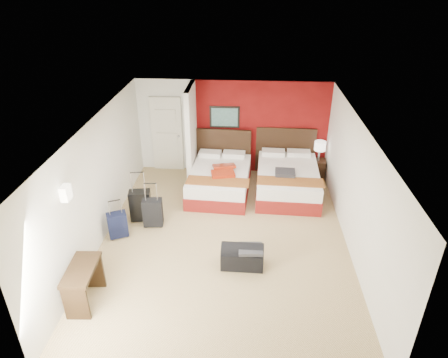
# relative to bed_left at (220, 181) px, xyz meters

# --- Properties ---
(ground) EXTENTS (6.50, 6.50, 0.00)m
(ground) POSITION_rel_bed_left_xyz_m (0.24, -1.99, -0.31)
(ground) COLOR #CFB67F
(ground) RESTS_ON ground
(room_walls) EXTENTS (5.02, 6.52, 2.50)m
(room_walls) POSITION_rel_bed_left_xyz_m (-1.16, -0.57, 0.95)
(room_walls) COLOR white
(room_walls) RESTS_ON ground
(red_accent_panel) EXTENTS (3.50, 0.04, 2.50)m
(red_accent_panel) POSITION_rel_bed_left_xyz_m (0.99, 1.24, 0.94)
(red_accent_panel) COLOR maroon
(red_accent_panel) RESTS_ON ground
(partition_wall) EXTENTS (0.12, 1.20, 2.50)m
(partition_wall) POSITION_rel_bed_left_xyz_m (-0.76, 0.62, 0.94)
(partition_wall) COLOR silver
(partition_wall) RESTS_ON ground
(entry_door) EXTENTS (0.82, 0.06, 2.05)m
(entry_door) POSITION_rel_bed_left_xyz_m (-1.51, 1.21, 0.72)
(entry_door) COLOR silver
(entry_door) RESTS_ON ground
(bed_left) EXTENTS (1.54, 2.12, 0.61)m
(bed_left) POSITION_rel_bed_left_xyz_m (0.00, 0.00, 0.00)
(bed_left) COLOR white
(bed_left) RESTS_ON ground
(bed_right) EXTENTS (1.58, 2.19, 0.64)m
(bed_right) POSITION_rel_bed_left_xyz_m (1.67, 0.08, 0.01)
(bed_right) COLOR white
(bed_right) RESTS_ON ground
(red_suitcase_open) EXTENTS (0.69, 0.85, 0.09)m
(red_suitcase_open) POSITION_rel_bed_left_xyz_m (0.10, -0.10, 0.35)
(red_suitcase_open) COLOR #A2260D
(red_suitcase_open) RESTS_ON bed_left
(jacket_bundle) EXTENTS (0.48, 0.39, 0.11)m
(jacket_bundle) POSITION_rel_bed_left_xyz_m (1.57, -0.22, 0.39)
(jacket_bundle) COLOR #343438
(jacket_bundle) RESTS_ON bed_right
(nightstand) EXTENTS (0.42, 0.42, 0.54)m
(nightstand) POSITION_rel_bed_left_xyz_m (2.52, 0.87, -0.03)
(nightstand) COLOR black
(nightstand) RESTS_ON ground
(table_lamp) EXTENTS (0.37, 0.37, 0.52)m
(table_lamp) POSITION_rel_bed_left_xyz_m (2.52, 0.87, 0.50)
(table_lamp) COLOR white
(table_lamp) RESTS_ON nightstand
(suitcase_black) EXTENTS (0.50, 0.35, 0.69)m
(suitcase_black) POSITION_rel_bed_left_xyz_m (-1.65, -1.35, 0.04)
(suitcase_black) COLOR black
(suitcase_black) RESTS_ON ground
(suitcase_charcoal) EXTENTS (0.44, 0.30, 0.61)m
(suitcase_charcoal) POSITION_rel_bed_left_xyz_m (-1.33, -1.56, 0.00)
(suitcase_charcoal) COLOR black
(suitcase_charcoal) RESTS_ON ground
(suitcase_navy) EXTENTS (0.45, 0.38, 0.54)m
(suitcase_navy) POSITION_rel_bed_left_xyz_m (-1.97, -2.02, -0.04)
(suitcase_navy) COLOR black
(suitcase_navy) RESTS_ON ground
(duffel_bag) EXTENTS (0.80, 0.44, 0.40)m
(duffel_bag) POSITION_rel_bed_left_xyz_m (0.63, -2.76, -0.11)
(duffel_bag) COLOR black
(duffel_bag) RESTS_ON ground
(jacket_draped) EXTENTS (0.46, 0.40, 0.06)m
(jacket_draped) POSITION_rel_bed_left_xyz_m (0.78, -2.81, 0.12)
(jacket_draped) COLOR #35353A
(jacket_draped) RESTS_ON duffel_bag
(desk) EXTENTS (0.49, 0.90, 0.73)m
(desk) POSITION_rel_bed_left_xyz_m (-1.95, -3.87, 0.06)
(desk) COLOR black
(desk) RESTS_ON ground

